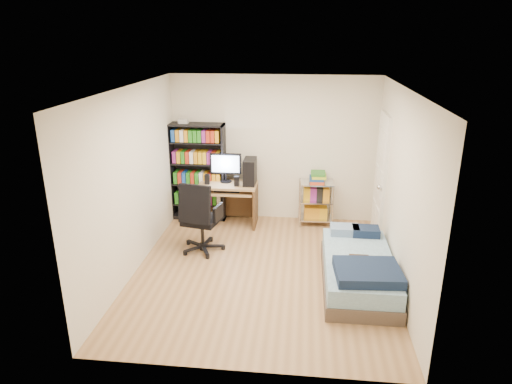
# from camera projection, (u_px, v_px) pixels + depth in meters

# --- Properties ---
(room) EXTENTS (3.58, 4.08, 2.58)m
(room) POSITION_uv_depth(u_px,v_px,m) (262.00, 186.00, 5.93)
(room) COLOR #A98054
(room) RESTS_ON ground
(media_shelf) EXTENTS (0.95, 0.32, 1.77)m
(media_shelf) POSITION_uv_depth(u_px,v_px,m) (198.00, 171.00, 7.92)
(media_shelf) COLOR black
(media_shelf) RESTS_ON room
(computer_desk) EXTENTS (0.97, 0.57, 1.23)m
(computer_desk) POSITION_uv_depth(u_px,v_px,m) (234.00, 187.00, 7.74)
(computer_desk) COLOR tan
(computer_desk) RESTS_ON room
(office_chair) EXTENTS (0.78, 0.78, 1.11)m
(office_chair) POSITION_uv_depth(u_px,v_px,m) (201.00, 229.00, 6.82)
(office_chair) COLOR black
(office_chair) RESTS_ON room
(wire_cart) EXTENTS (0.59, 0.44, 0.93)m
(wire_cart) POSITION_uv_depth(u_px,v_px,m) (316.00, 190.00, 7.74)
(wire_cart) COLOR silver
(wire_cart) RESTS_ON room
(bed) EXTENTS (0.90, 1.80, 0.51)m
(bed) POSITION_uv_depth(u_px,v_px,m) (359.00, 269.00, 5.93)
(bed) COLOR brown
(bed) RESTS_ON room
(door) EXTENTS (0.12, 0.80, 2.00)m
(door) POSITION_uv_depth(u_px,v_px,m) (380.00, 178.00, 7.11)
(door) COLOR white
(door) RESTS_ON room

